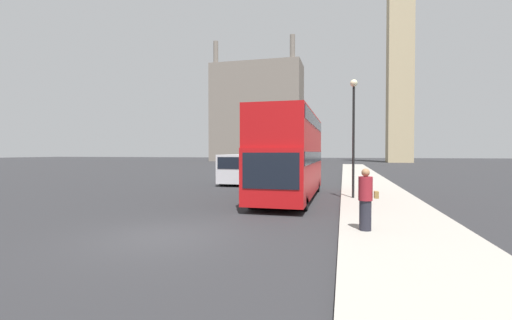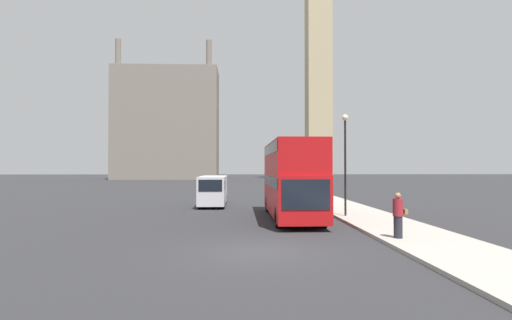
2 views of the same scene
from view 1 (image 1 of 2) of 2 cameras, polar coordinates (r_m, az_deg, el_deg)
ground_plane at (r=10.47m, az=-15.70°, el=-12.16°), size 300.00×300.00×0.00m
sidewalk_strip at (r=9.28m, az=25.43°, el=-13.51°), size 3.72×120.00×0.15m
clock_tower at (r=95.49m, az=22.92°, el=21.15°), size 6.11×6.28×68.32m
building_block_distant at (r=97.34m, az=0.22°, el=7.86°), size 25.00×11.11×33.05m
red_double_decker_bus at (r=17.95m, az=5.78°, el=1.30°), size 2.55×10.14×4.38m
white_van at (r=26.53m, az=-2.56°, el=-1.32°), size 1.96×5.97×2.27m
pedestrian at (r=10.50m, az=17.81°, el=-6.29°), size 0.56×0.40×1.81m
street_lamp at (r=17.84m, az=15.96°, el=6.33°), size 0.36×0.36×5.91m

